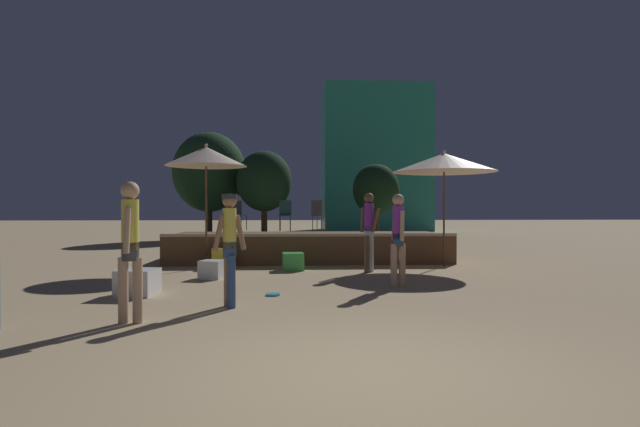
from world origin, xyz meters
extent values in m
plane|color=tan|center=(0.00, 0.00, 0.00)|extent=(120.00, 120.00, 0.00)
cube|color=brown|center=(-0.18, 10.09, 0.38)|extent=(7.81, 2.95, 0.76)
cube|color=#CCB793|center=(-0.18, 8.65, 0.80)|extent=(7.81, 0.12, 0.08)
cylinder|color=brown|center=(3.28, 8.27, 1.22)|extent=(0.05, 0.05, 2.45)
cone|color=beige|center=(3.28, 8.27, 2.69)|extent=(2.69, 2.69, 0.49)
sphere|color=beige|center=(3.28, 8.27, 2.98)|extent=(0.08, 0.08, 0.08)
cylinder|color=brown|center=(-2.83, 8.24, 1.29)|extent=(0.05, 0.05, 2.57)
cone|color=beige|center=(-2.83, 8.24, 2.81)|extent=(2.05, 2.05, 0.49)
sphere|color=beige|center=(-2.83, 8.24, 3.10)|extent=(0.08, 0.08, 0.08)
cube|color=yellow|center=(-2.41, 8.26, 0.25)|extent=(0.61, 0.61, 0.50)
cube|color=white|center=(-3.34, 4.30, 0.22)|extent=(0.69, 0.69, 0.45)
cube|color=#4CC651|center=(-0.65, 7.67, 0.21)|extent=(0.55, 0.55, 0.42)
cube|color=white|center=(-2.38, 6.34, 0.19)|extent=(0.58, 0.58, 0.39)
cylinder|color=#2D4C7F|center=(-1.58, 3.08, 0.40)|extent=(0.13, 0.13, 0.80)
cylinder|color=#997051|center=(-1.65, 3.23, 0.40)|extent=(0.13, 0.13, 0.80)
cylinder|color=#2D4C7F|center=(-1.61, 3.15, 0.88)|extent=(0.21, 0.21, 0.24)
cylinder|color=#D8D14C|center=(-1.61, 3.15, 1.20)|extent=(0.21, 0.21, 0.61)
cylinder|color=#997051|center=(-1.46, 3.22, 1.13)|extent=(0.21, 0.15, 0.55)
cylinder|color=#997051|center=(-1.77, 3.09, 1.13)|extent=(0.21, 0.15, 0.55)
sphere|color=#997051|center=(-1.61, 3.15, 1.62)|extent=(0.22, 0.22, 0.22)
cylinder|color=#333842|center=(-1.61, 3.15, 1.68)|extent=(0.24, 0.24, 0.07)
cylinder|color=brown|center=(1.09, 7.10, 0.43)|extent=(0.13, 0.13, 0.87)
cylinder|color=white|center=(1.20, 7.24, 0.43)|extent=(0.13, 0.13, 0.87)
cylinder|color=white|center=(1.14, 7.17, 0.95)|extent=(0.22, 0.22, 0.24)
cylinder|color=purple|center=(1.14, 7.17, 1.30)|extent=(0.22, 0.22, 0.66)
cylinder|color=brown|center=(1.28, 7.06, 1.23)|extent=(0.24, 0.22, 0.59)
cylinder|color=brown|center=(1.00, 7.29, 1.23)|extent=(0.13, 0.13, 0.59)
sphere|color=brown|center=(1.14, 7.17, 1.75)|extent=(0.24, 0.24, 0.24)
cylinder|color=tan|center=(-2.69, 2.16, 0.43)|extent=(0.13, 0.13, 0.86)
cylinder|color=tan|center=(-2.87, 2.15, 0.43)|extent=(0.13, 0.13, 0.86)
cylinder|color=#3F3F47|center=(-2.78, 2.16, 0.94)|extent=(0.22, 0.22, 0.24)
cylinder|color=#D8D14C|center=(-2.78, 2.16, 1.29)|extent=(0.22, 0.22, 0.66)
cylinder|color=tan|center=(-2.79, 2.34, 1.22)|extent=(0.09, 0.12, 0.59)
cylinder|color=tan|center=(-2.76, 1.98, 1.22)|extent=(0.10, 0.21, 0.59)
sphere|color=tan|center=(-2.78, 2.16, 1.74)|extent=(0.23, 0.23, 0.23)
cylinder|color=tan|center=(1.45, 5.00, 0.41)|extent=(0.13, 0.13, 0.82)
cylinder|color=tan|center=(1.28, 4.96, 0.41)|extent=(0.13, 0.13, 0.82)
cylinder|color=#2D4C7F|center=(1.37, 4.98, 0.90)|extent=(0.21, 0.21, 0.24)
cylinder|color=purple|center=(1.37, 4.98, 1.24)|extent=(0.21, 0.21, 0.63)
cylinder|color=tan|center=(1.33, 5.15, 1.17)|extent=(0.11, 0.15, 0.57)
cylinder|color=tan|center=(1.41, 4.81, 1.17)|extent=(0.10, 0.12, 0.56)
sphere|color=tan|center=(1.37, 4.98, 1.67)|extent=(0.22, 0.22, 0.22)
cylinder|color=#1E4C47|center=(-1.02, 10.01, 1.07)|extent=(0.02, 0.02, 0.45)
cylinder|color=#1E4C47|center=(-0.72, 10.01, 1.07)|extent=(0.02, 0.02, 0.45)
cylinder|color=#1E4C47|center=(-1.01, 10.31, 1.07)|extent=(0.02, 0.02, 0.45)
cylinder|color=#1E4C47|center=(-0.71, 10.31, 1.07)|extent=(0.02, 0.02, 0.45)
cylinder|color=#1E4C47|center=(-0.87, 10.16, 1.29)|extent=(0.40, 0.40, 0.02)
cube|color=#1E4C47|center=(-0.86, 10.33, 1.52)|extent=(0.36, 0.04, 0.45)
cylinder|color=#2D3338|center=(-2.29, 10.67, 1.07)|extent=(0.02, 0.02, 0.45)
cylinder|color=#2D3338|center=(-2.06, 10.86, 1.07)|extent=(0.02, 0.02, 0.45)
cylinder|color=#2D3338|center=(-2.48, 10.90, 1.07)|extent=(0.02, 0.02, 0.45)
cylinder|color=#2D3338|center=(-2.25, 11.09, 1.07)|extent=(0.02, 0.02, 0.45)
cylinder|color=#2D3338|center=(-2.27, 10.88, 1.29)|extent=(0.40, 0.40, 0.02)
cube|color=#2D3338|center=(-2.37, 11.01, 1.52)|extent=(0.30, 0.25, 0.45)
cylinder|color=#47474C|center=(0.36, 10.53, 1.07)|extent=(0.02, 0.02, 0.45)
cylinder|color=#47474C|center=(0.09, 10.67, 1.07)|extent=(0.02, 0.02, 0.45)
cylinder|color=#47474C|center=(0.21, 10.26, 1.07)|extent=(0.02, 0.02, 0.45)
cylinder|color=#47474C|center=(-0.05, 10.41, 1.07)|extent=(0.02, 0.02, 0.45)
cylinder|color=#47474C|center=(0.15, 10.47, 1.29)|extent=(0.40, 0.40, 0.02)
cube|color=#47474C|center=(0.07, 10.32, 1.52)|extent=(0.33, 0.20, 0.45)
cylinder|color=#33B2D8|center=(-0.99, 4.14, 0.02)|extent=(0.25, 0.25, 0.03)
cylinder|color=#3D2B1C|center=(-4.70, 20.13, 0.85)|extent=(0.28, 0.28, 1.70)
ellipsoid|color=#19381E|center=(-4.70, 20.13, 3.29)|extent=(3.53, 3.53, 3.89)
cylinder|color=#3D2B1C|center=(-1.94, 18.49, 0.81)|extent=(0.28, 0.28, 1.63)
ellipsoid|color=black|center=(-1.94, 18.49, 2.76)|extent=(2.53, 2.53, 2.78)
cylinder|color=#3D2B1C|center=(3.29, 18.81, 0.70)|extent=(0.28, 0.28, 1.41)
ellipsoid|color=black|center=(3.29, 18.81, 2.39)|extent=(2.19, 2.19, 2.41)
cube|color=teal|center=(5.06, 29.85, 4.90)|extent=(7.19, 4.57, 9.80)
camera|label=1|loc=(-0.67, -4.47, 1.50)|focal=28.00mm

